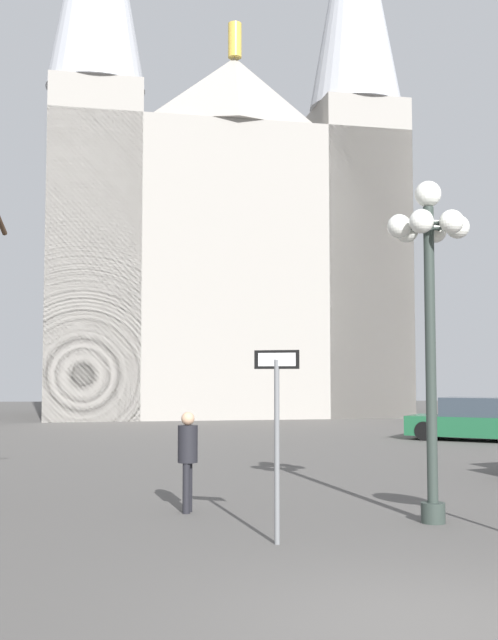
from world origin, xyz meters
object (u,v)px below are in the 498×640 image
object	(u,v)px
street_lamp	(429,276)
pedestrian_walking	(188,452)
one_way_arrow_sign	(277,423)
parked_car_near_green	(476,420)
cathedral	(221,233)

from	to	relation	value
street_lamp	pedestrian_walking	size ratio (longest dim) A/B	3.22
street_lamp	pedestrian_walking	distance (m)	4.70
one_way_arrow_sign	pedestrian_walking	xyz separation A→B (m)	(-1.17, 2.46, -0.61)
one_way_arrow_sign	parked_car_near_green	world-z (taller)	one_way_arrow_sign
cathedral	parked_car_near_green	world-z (taller)	cathedral
parked_car_near_green	street_lamp	bearing A→B (deg)	-112.50
parked_car_near_green	pedestrian_walking	xyz separation A→B (m)	(-9.61, -13.25, 0.29)
cathedral	street_lamp	world-z (taller)	cathedral
pedestrian_walking	street_lamp	bearing A→B (deg)	-17.50
one_way_arrow_sign	cathedral	bearing A→B (deg)	89.17
parked_car_near_green	cathedral	bearing A→B (deg)	114.31
pedestrian_walking	parked_car_near_green	bearing A→B (deg)	54.04
one_way_arrow_sign	pedestrian_walking	size ratio (longest dim) A/B	1.57
street_lamp	pedestrian_walking	bearing A→B (deg)	162.50
street_lamp	parked_car_near_green	size ratio (longest dim) A/B	1.12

